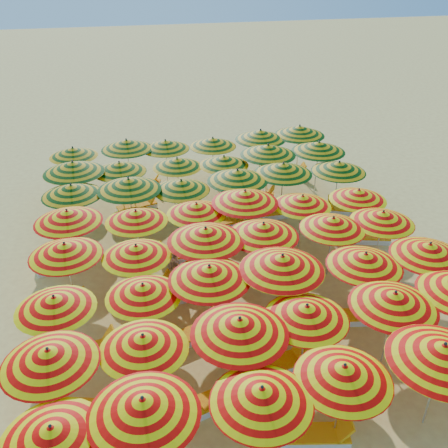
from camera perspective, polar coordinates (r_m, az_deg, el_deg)
The scene contains 71 objects.
ground at distance 17.89m, azimuth 0.34°, elevation -5.23°, with size 120.00×120.00×0.00m, color #EBCD68.
umbrella_0 at distance 10.89m, azimuth -19.07°, elevation -21.76°, with size 2.62×2.62×2.28m.
umbrella_1 at distance 10.68m, azimuth -9.23°, elevation -19.90°, with size 2.42×2.42×2.47m.
umbrella_2 at distance 10.91m, azimuth 4.34°, elevation -18.93°, with size 2.79×2.79×2.35m.
umbrella_3 at distance 11.62m, azimuth 13.54°, elevation -16.20°, with size 2.90×2.90×2.33m.
umbrella_4 at distance 12.39m, azimuth 23.74°, elevation -13.33°, with size 2.95×2.95×2.60m.
umbrella_6 at distance 12.25m, azimuth -19.38°, elevation -14.12°, with size 2.92×2.92×2.38m.
umbrella_7 at distance 12.21m, azimuth -9.21°, elevation -13.20°, with size 2.34×2.34×2.28m.
umbrella_8 at distance 12.13m, azimuth 1.80°, elevation -11.62°, with size 3.13×3.13×2.55m.
umbrella_9 at distance 12.97m, azimuth 9.41°, elevation -9.92°, with size 2.83×2.83×2.34m.
umbrella_10 at distance 13.75m, azimuth 18.88°, elevation -8.19°, with size 2.68×2.68×2.46m.
umbrella_12 at distance 13.92m, azimuth -18.78°, elevation -8.55°, with size 2.18×2.18×2.26m.
umbrella_13 at distance 13.84m, azimuth -9.23°, elevation -7.53°, with size 2.30×2.30×2.23m.
umbrella_14 at distance 13.93m, azimuth -1.68°, elevation -5.63°, with size 2.48×2.48×2.49m.
umbrella_15 at distance 14.25m, azimuth 6.66°, elevation -4.42°, with size 2.92×2.92×2.61m.
umbrella_16 at distance 15.20m, azimuth 15.82°, elevation -3.95°, with size 2.76×2.76×2.39m.
umbrella_17 at distance 16.22m, azimuth 22.39°, elevation -2.77°, with size 2.91×2.91×2.43m.
umbrella_18 at distance 15.85m, azimuth -17.70°, elevation -2.81°, with size 2.49×2.49×2.38m.
umbrella_19 at distance 15.44m, azimuth -9.99°, elevation -3.08°, with size 2.65×2.65×2.27m.
umbrella_20 at distance 15.52m, azimuth -2.11°, elevation -1.23°, with size 2.77×2.77×2.58m.
umbrella_21 at distance 16.03m, azimuth 4.53°, elevation -0.66°, with size 2.53×2.53×2.46m.
umbrella_22 at distance 16.94m, azimuth 12.35°, elevation 0.09°, with size 2.26×2.26×2.35m.
umbrella_23 at distance 17.77m, azimuth 17.68°, elevation 0.74°, with size 2.88×2.88×2.34m.
umbrella_24 at distance 17.60m, azimuth -17.45°, elevation 0.84°, with size 2.35×2.35×2.45m.
umbrella_25 at distance 17.33m, azimuth -10.02°, elevation 0.89°, with size 2.78×2.78×2.30m.
umbrella_26 at distance 17.62m, azimuth -3.17°, elevation 1.76°, with size 2.23×2.23×2.28m.
umbrella_27 at distance 17.86m, azimuth 2.42°, elevation 3.11°, with size 2.59×2.59×2.56m.
umbrella_28 at distance 18.37m, azimuth 8.95°, elevation 2.64°, with size 2.80×2.80×2.27m.
umbrella_29 at distance 19.26m, azimuth 15.10°, elevation 3.25°, with size 2.64×2.64×2.26m.
umbrella_30 at distance 19.50m, azimuth -17.02°, elevation 3.71°, with size 3.01×3.01×2.41m.
umbrella_31 at distance 19.12m, azimuth -10.82°, elevation 4.48°, with size 2.98×2.98×2.57m.
umbrella_32 at distance 19.26m, azimuth -4.89°, elevation 4.41°, with size 2.77×2.77×2.33m.
umbrella_33 at distance 19.59m, azimuth 1.55°, elevation 5.56°, with size 2.93×2.93×2.54m.
umbrella_34 at distance 20.39m, azimuth 6.78°, elevation 6.31°, with size 2.84×2.84×2.52m.
umbrella_35 at distance 21.20m, azimuth 12.99°, elevation 6.37°, with size 2.79×2.79×2.40m.
umbrella_36 at distance 21.07m, azimuth -16.85°, elevation 6.22°, with size 3.23×3.23×2.61m.
umbrella_37 at distance 21.25m, azimuth -11.85°, elevation 6.38°, with size 2.53×2.53×2.34m.
umbrella_38 at distance 21.52m, azimuth -5.37°, elevation 6.98°, with size 2.78×2.78×2.25m.
umbrella_39 at distance 21.58m, azimuth -0.00°, elevation 7.24°, with size 2.41×2.41×2.27m.
umbrella_40 at distance 22.06m, azimuth 5.05°, elevation 8.43°, with size 3.15×3.15×2.60m.
umbrella_41 at distance 22.87m, azimuth 10.77°, elevation 8.67°, with size 2.89×2.89×2.54m.
umbrella_42 at distance 23.52m, azimuth -16.86°, elevation 7.88°, with size 2.44×2.44×2.27m.
umbrella_43 at distance 23.30m, azimuth -11.07°, elevation 8.90°, with size 2.82×2.82×2.48m.
umbrella_44 at distance 23.39m, azimuth -6.70°, elevation 8.99°, with size 2.59×2.59×2.33m.
umbrella_45 at distance 23.57m, azimuth -1.29°, elevation 9.33°, with size 2.54×2.54×2.32m.
umbrella_46 at distance 23.97m, azimuth 4.19°, elevation 10.13°, with size 2.92×2.92×2.55m.
umbrella_47 at distance 24.63m, azimuth 8.62°, elevation 10.51°, with size 3.09×3.09×2.60m.
lounger_0 at distance 12.86m, azimuth 10.32°, elevation -22.67°, with size 1.81×0.92×0.69m.
lounger_1 at distance 13.56m, azimuth -15.29°, elevation -19.82°, with size 1.82×1.02×0.69m.
lounger_2 at distance 13.36m, azimuth -0.73°, elevation -19.37°, with size 1.83×1.05×0.69m.
lounger_3 at distance 14.25m, azimuth 6.50°, elevation -15.64°, with size 1.81×0.92×0.69m.
lounger_4 at distance 14.98m, azimuth -15.31°, elevation -14.00°, with size 1.82×0.95×0.69m.
lounger_5 at distance 14.95m, azimuth -10.62°, elevation -13.40°, with size 1.82×1.18×0.69m.
lounger_6 at distance 15.06m, azimuth -3.41°, elevation -12.45°, with size 1.83×1.11×0.69m.
lounger_7 at distance 15.27m, azimuth 4.62°, elevation -11.80°, with size 1.82×1.19×0.69m.
lounger_8 at distance 16.01m, azimuth 13.12°, elevation -10.31°, with size 1.81×0.89×0.69m.
lounger_9 at distance 17.02m, azimuth -18.39°, elevation -8.48°, with size 1.83×1.15×0.69m.
lounger_10 at distance 16.38m, azimuth -7.62°, elevation -8.65°, with size 1.81×0.86×0.69m.
lounger_11 at distance 16.75m, azimuth -4.07°, elevation -7.44°, with size 1.82×1.26×0.69m.
lounger_12 at distance 18.82m, azimuth -18.31°, elevation -4.44°, with size 1.82×1.00×0.69m.
lounger_13 at distance 18.42m, azimuth -4.81°, elevation -3.64°, with size 1.79×0.80×0.69m.
lounger_14 at distance 20.22m, azimuth 15.90°, elevation -1.51°, with size 1.83×1.04×0.69m.
lounger_15 at distance 20.44m, azimuth -0.18°, elevation 0.11°, with size 1.74×0.59×0.69m.
lounger_16 at distance 21.18m, azimuth 4.86°, elevation 1.12°, with size 1.75×0.64×0.69m.
lounger_17 at distance 22.09m, azimuth 13.81°, elevation 1.58°, with size 1.82×1.20×0.69m.
lounger_18 at distance 22.06m, azimuth -9.80°, elevation 2.00°, with size 1.83×1.08×0.69m.
lounger_19 at distance 22.70m, azimuth 3.67°, elevation 3.24°, with size 1.83×1.15×0.69m.
lounger_20 at distance 24.22m, azimuth -9.22°, elevation 4.66°, with size 1.83×1.10×0.69m.
lounger_21 at distance 24.56m, azimuth 2.69°, elevation 5.40°, with size 1.82×0.94×0.69m.
lounger_22 at distance 25.03m, azimuth 7.36°, elevation 5.67°, with size 1.80×0.81×0.69m.
beachgoer_b at distance 17.28m, azimuth -5.56°, elevation -3.83°, with size 0.72×0.56×1.48m, color tan.
Camera 1 is at (-3.25, -14.30, 10.24)m, focal length 40.00 mm.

